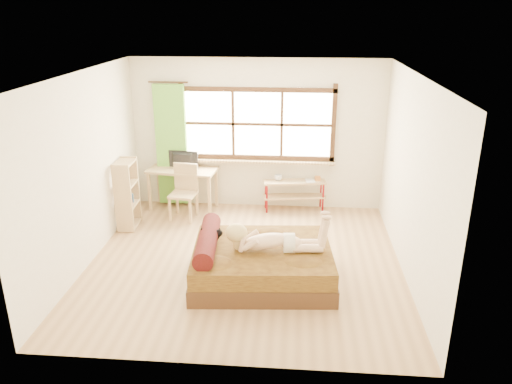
# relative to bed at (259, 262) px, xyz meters

# --- Properties ---
(floor) EXTENTS (4.50, 4.50, 0.00)m
(floor) POSITION_rel_bed_xyz_m (-0.24, 0.46, -0.25)
(floor) COLOR #9E754C
(floor) RESTS_ON ground
(ceiling) EXTENTS (4.50, 4.50, 0.00)m
(ceiling) POSITION_rel_bed_xyz_m (-0.24, 0.46, 2.45)
(ceiling) COLOR white
(ceiling) RESTS_ON wall_back
(wall_back) EXTENTS (4.50, 0.00, 4.50)m
(wall_back) POSITION_rel_bed_xyz_m (-0.24, 2.71, 1.10)
(wall_back) COLOR silver
(wall_back) RESTS_ON floor
(wall_front) EXTENTS (4.50, 0.00, 4.50)m
(wall_front) POSITION_rel_bed_xyz_m (-0.24, -1.79, 1.10)
(wall_front) COLOR silver
(wall_front) RESTS_ON floor
(wall_left) EXTENTS (0.00, 4.50, 4.50)m
(wall_left) POSITION_rel_bed_xyz_m (-2.49, 0.46, 1.10)
(wall_left) COLOR silver
(wall_left) RESTS_ON floor
(wall_right) EXTENTS (0.00, 4.50, 4.50)m
(wall_right) POSITION_rel_bed_xyz_m (2.01, 0.46, 1.10)
(wall_right) COLOR silver
(wall_right) RESTS_ON floor
(window) EXTENTS (2.80, 0.16, 1.46)m
(window) POSITION_rel_bed_xyz_m (-0.24, 2.68, 1.25)
(window) COLOR #FFEDBF
(window) RESTS_ON wall_back
(curtain) EXTENTS (0.55, 0.10, 2.20)m
(curtain) POSITION_rel_bed_xyz_m (-1.79, 2.59, 0.90)
(curtain) COLOR #4C8E26
(curtain) RESTS_ON wall_back
(bed) EXTENTS (1.99, 1.64, 0.71)m
(bed) POSITION_rel_bed_xyz_m (0.00, 0.00, 0.00)
(bed) COLOR #372610
(bed) RESTS_ON floor
(woman) EXTENTS (1.34, 0.48, 0.56)m
(woman) POSITION_rel_bed_xyz_m (0.20, -0.05, 0.50)
(woman) COLOR #DEB28F
(woman) RESTS_ON bed
(kitten) EXTENTS (0.29, 0.13, 0.23)m
(kitten) POSITION_rel_bed_xyz_m (-0.67, 0.10, 0.33)
(kitten) COLOR black
(kitten) RESTS_ON bed
(desk) EXTENTS (1.28, 0.71, 0.77)m
(desk) POSITION_rel_bed_xyz_m (-1.57, 2.41, 0.41)
(desk) COLOR #A17C57
(desk) RESTS_ON floor
(monitor) EXTENTS (0.55, 0.14, 0.31)m
(monitor) POSITION_rel_bed_xyz_m (-1.57, 2.46, 0.67)
(monitor) COLOR black
(monitor) RESTS_ON desk
(chair) EXTENTS (0.48, 0.48, 0.96)m
(chair) POSITION_rel_bed_xyz_m (-1.46, 2.05, 0.28)
(chair) COLOR #A17C57
(chair) RESTS_ON floor
(pipe_shelf) EXTENTS (1.15, 0.44, 0.63)m
(pipe_shelf) POSITION_rel_bed_xyz_m (0.46, 2.53, 0.16)
(pipe_shelf) COLOR #A17C57
(pipe_shelf) RESTS_ON floor
(cup) EXTENTS (0.15, 0.15, 0.11)m
(cup) POSITION_rel_bed_xyz_m (0.15, 2.53, 0.36)
(cup) COLOR gray
(cup) RESTS_ON pipe_shelf
(book) EXTENTS (0.19, 0.24, 0.02)m
(book) POSITION_rel_bed_xyz_m (0.65, 2.53, 0.31)
(book) COLOR gray
(book) RESTS_ON pipe_shelf
(bookshelf) EXTENTS (0.31, 0.52, 1.16)m
(bookshelf) POSITION_rel_bed_xyz_m (-2.32, 1.55, 0.34)
(bookshelf) COLOR #A17C57
(bookshelf) RESTS_ON floor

